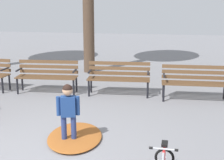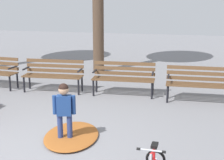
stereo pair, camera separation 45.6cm
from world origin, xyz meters
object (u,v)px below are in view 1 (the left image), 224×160
park_bench_right (119,76)px  park_bench_left (48,74)px  child_standing (68,109)px  park_bench_far_right (195,80)px

park_bench_right → park_bench_left: bearing=-177.4°
park_bench_right → child_standing: child_standing is taller
park_bench_left → park_bench_far_right: bearing=-1.0°
park_bench_left → park_bench_right: size_ratio=1.00×
park_bench_far_right → child_standing: (-2.37, -2.90, 0.11)m
park_bench_left → park_bench_far_right: size_ratio=1.01×
park_bench_left → park_bench_right: 1.90m
park_bench_right → child_standing: 3.09m
park_bench_left → child_standing: size_ratio=1.53×
park_bench_left → park_bench_far_right: 3.80m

